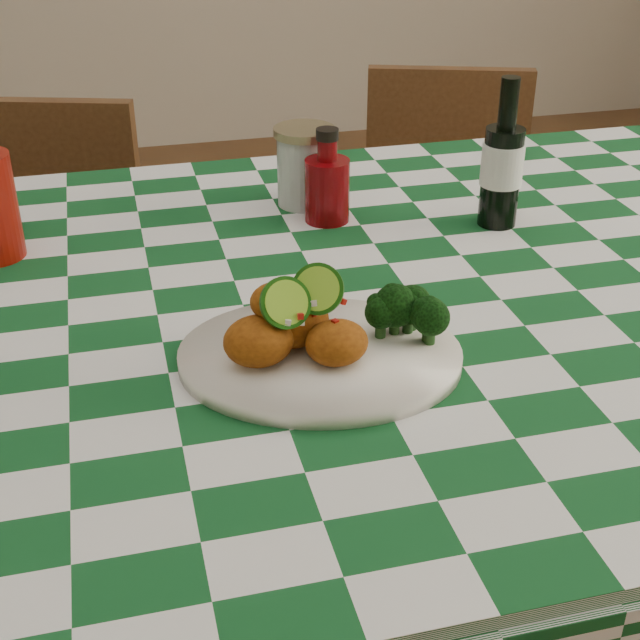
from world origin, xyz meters
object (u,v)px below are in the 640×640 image
object	(u,v)px
ketchup_bottle	(327,176)
wooden_chair_left	(41,325)
dining_table	(324,534)
fried_chicken_pile	(304,316)
beer_bottle	(503,153)
plate	(320,357)
mason_jar	(304,166)
wooden_chair_right	(443,266)

from	to	relation	value
ketchup_bottle	wooden_chair_left	world-z (taller)	ketchup_bottle
dining_table	wooden_chair_left	xyz separation A→B (m)	(-0.41, 0.70, 0.02)
fried_chicken_pile	wooden_chair_left	xyz separation A→B (m)	(-0.35, 0.86, -0.44)
dining_table	beer_bottle	world-z (taller)	beer_bottle
dining_table	plate	distance (m)	0.43
dining_table	mason_jar	xyz separation A→B (m)	(0.04, 0.29, 0.45)
mason_jar	wooden_chair_right	world-z (taller)	mason_jar
beer_bottle	plate	bearing A→B (deg)	-138.03
ketchup_bottle	beer_bottle	size ratio (longest dim) A/B	0.65
plate	wooden_chair_right	bearing A→B (deg)	60.47
ketchup_bottle	wooden_chair_right	bearing A→B (deg)	52.50
wooden_chair_right	plate	bearing A→B (deg)	-100.84
mason_jar	fried_chicken_pile	bearing A→B (deg)	-103.27
dining_table	mason_jar	world-z (taller)	mason_jar
wooden_chair_left	wooden_chair_right	size ratio (longest dim) A/B	1.01
beer_bottle	wooden_chair_left	world-z (taller)	beer_bottle
fried_chicken_pile	wooden_chair_left	bearing A→B (deg)	112.06
dining_table	plate	bearing A→B (deg)	-106.46
mason_jar	wooden_chair_right	bearing A→B (deg)	47.45
dining_table	wooden_chair_left	world-z (taller)	wooden_chair_left
wooden_chair_right	beer_bottle	bearing A→B (deg)	-87.69
plate	ketchup_bottle	size ratio (longest dim) A/B	2.23
wooden_chair_right	ketchup_bottle	bearing A→B (deg)	-108.80
mason_jar	plate	bearing A→B (deg)	-101.21
dining_table	wooden_chair_right	distance (m)	0.90
plate	beer_bottle	bearing A→B (deg)	41.97
plate	ketchup_bottle	world-z (taller)	ketchup_bottle
fried_chicken_pile	beer_bottle	xyz separation A→B (m)	(0.36, 0.31, 0.04)
mason_jar	wooden_chair_left	xyz separation A→B (m)	(-0.45, 0.41, -0.44)
fried_chicken_pile	wooden_chair_right	xyz separation A→B (m)	(0.54, 0.92, -0.44)
dining_table	beer_bottle	size ratio (longest dim) A/B	7.86
wooden_chair_left	beer_bottle	bearing A→B (deg)	-20.78
dining_table	fried_chicken_pile	xyz separation A→B (m)	(-0.06, -0.15, 0.46)
beer_bottle	wooden_chair_right	xyz separation A→B (m)	(0.18, 0.61, -0.49)
plate	fried_chicken_pile	distance (m)	0.06
mason_jar	beer_bottle	distance (m)	0.29
ketchup_bottle	wooden_chair_left	xyz separation A→B (m)	(-0.47, 0.48, -0.45)
wooden_chair_left	wooden_chair_right	distance (m)	0.89
dining_table	mason_jar	size ratio (longest dim) A/B	14.05
dining_table	plate	size ratio (longest dim) A/B	5.47
plate	dining_table	bearing A→B (deg)	73.54
dining_table	fried_chicken_pile	bearing A→B (deg)	-112.07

